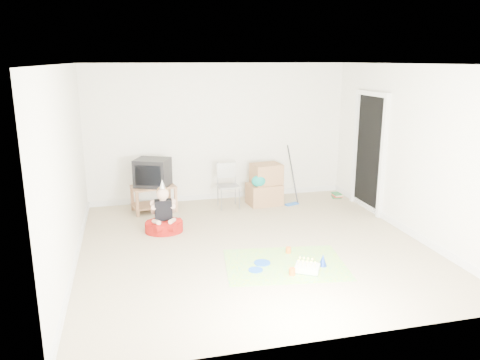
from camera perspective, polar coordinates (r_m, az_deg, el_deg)
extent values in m
plane|color=tan|center=(6.98, 1.59, -7.93)|extent=(5.00, 5.00, 0.00)
cube|color=black|center=(8.68, 15.51, 3.09)|extent=(0.02, 0.90, 2.05)
cube|color=#926242|center=(8.50, -10.52, -0.80)|extent=(0.83, 0.61, 0.03)
cube|color=#926242|center=(8.60, -10.42, -2.96)|extent=(0.83, 0.61, 0.03)
cube|color=#926242|center=(8.30, -12.40, -2.87)|extent=(0.06, 0.06, 0.47)
cube|color=#926242|center=(8.46, -7.84, -2.32)|extent=(0.06, 0.06, 0.47)
cube|color=#926242|center=(8.68, -13.01, -2.13)|extent=(0.06, 0.06, 0.47)
cube|color=#926242|center=(8.84, -8.63, -1.62)|extent=(0.06, 0.06, 0.47)
cube|color=black|center=(8.44, -10.60, 0.91)|extent=(0.71, 0.66, 0.49)
cube|color=gray|center=(8.58, -1.42, -0.77)|extent=(0.38, 0.36, 0.03)
cylinder|color=gray|center=(8.54, -2.52, -0.76)|extent=(0.02, 0.02, 0.83)
cylinder|color=gray|center=(8.61, -0.33, -0.61)|extent=(0.02, 0.02, 0.83)
cube|color=#9B704B|center=(8.83, 2.97, -1.73)|extent=(0.65, 0.52, 0.40)
cube|color=#9B704B|center=(8.78, 3.23, 0.77)|extent=(0.58, 0.49, 0.37)
ellipsoid|color=#0B7F70|center=(8.57, 2.28, -0.12)|extent=(0.26, 0.19, 0.21)
cube|color=blue|center=(8.89, 6.34, -2.92)|extent=(0.29, 0.18, 0.03)
cylinder|color=black|center=(8.74, 6.43, 0.48)|extent=(0.15, 0.35, 1.07)
cube|color=#226633|center=(9.50, 11.73, -2.01)|extent=(0.22, 0.26, 0.03)
cube|color=#B52B26|center=(9.49, 11.74, -1.87)|extent=(0.19, 0.23, 0.02)
cube|color=beige|center=(9.49, 11.74, -1.73)|extent=(0.16, 0.21, 0.03)
cube|color=#226633|center=(9.48, 11.75, -1.59)|extent=(0.16, 0.20, 0.02)
cylinder|color=#9C130E|center=(7.57, -9.24, -5.64)|extent=(0.61, 0.61, 0.16)
cube|color=black|center=(7.48, -9.32, -3.75)|extent=(0.28, 0.16, 0.36)
sphere|color=#D4A38D|center=(7.40, -9.41, -1.72)|extent=(0.19, 0.19, 0.19)
cone|color=silver|center=(7.36, -9.46, -0.47)|extent=(0.10, 0.10, 0.14)
cube|color=#F533A0|center=(6.38, 5.51, -10.18)|extent=(1.73, 1.36, 0.01)
cube|color=white|center=(6.20, 8.19, -10.61)|extent=(0.38, 0.36, 0.08)
cube|color=#3EAF61|center=(6.21, 8.18, -10.90)|extent=(0.38, 0.36, 0.01)
cylinder|color=beige|center=(6.14, 7.15, -10.09)|extent=(0.01, 0.01, 0.06)
cylinder|color=beige|center=(6.13, 7.65, -10.14)|extent=(0.01, 0.01, 0.06)
cylinder|color=beige|center=(6.12, 8.15, -10.19)|extent=(0.01, 0.01, 0.06)
cylinder|color=beige|center=(6.12, 8.64, -10.23)|extent=(0.01, 0.01, 0.06)
cylinder|color=beige|center=(6.11, 9.15, -10.28)|extent=(0.01, 0.01, 0.06)
cylinder|color=beige|center=(6.23, 7.30, -9.73)|extent=(0.01, 0.01, 0.06)
cylinder|color=beige|center=(6.22, 7.79, -9.78)|extent=(0.01, 0.01, 0.06)
cylinder|color=beige|center=(6.21, 8.28, -9.82)|extent=(0.01, 0.01, 0.06)
cylinder|color=beige|center=(6.21, 8.77, -9.87)|extent=(0.01, 0.01, 0.06)
cylinder|color=blue|center=(6.38, 2.72, -10.04)|extent=(0.24, 0.24, 0.01)
cylinder|color=blue|center=(6.18, 1.92, -10.90)|extent=(0.23, 0.23, 0.01)
cylinder|color=orange|center=(6.72, 5.92, -8.48)|extent=(0.10, 0.10, 0.08)
cylinder|color=orange|center=(6.08, 6.38, -11.04)|extent=(0.09, 0.09, 0.09)
cone|color=blue|center=(6.36, 10.07, -9.59)|extent=(0.13, 0.13, 0.16)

